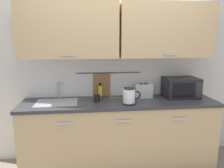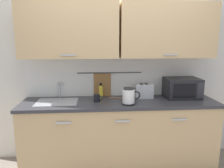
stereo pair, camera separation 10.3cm
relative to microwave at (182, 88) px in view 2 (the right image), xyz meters
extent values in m
cube|color=tan|center=(-0.87, -0.11, -0.61)|extent=(2.50, 0.60, 0.86)
cube|color=#B7B7BC|center=(-1.56, -0.42, -0.30)|extent=(0.18, 0.02, 0.02)
cube|color=#B7B7BC|center=(-0.87, -0.42, -0.30)|extent=(0.18, 0.02, 0.02)
cube|color=#B7B7BC|center=(-0.18, -0.42, -0.30)|extent=(0.18, 0.02, 0.02)
cube|color=#333338|center=(-0.87, -0.11, -0.16)|extent=(2.53, 0.63, 0.04)
cube|color=#9EA0A5|center=(-1.68, -0.09, -0.18)|extent=(0.52, 0.38, 0.09)
cube|color=silver|center=(-0.87, 0.22, 0.21)|extent=(3.70, 0.06, 2.50)
cube|color=silver|center=(-0.87, 0.19, 0.14)|extent=(2.50, 0.01, 0.55)
cube|color=tan|center=(-1.50, 0.03, 0.77)|extent=(1.24, 0.33, 0.70)
cube|color=#B7B7BC|center=(-1.50, -0.15, 0.47)|extent=(0.18, 0.01, 0.02)
cube|color=tan|center=(-0.24, 0.03, 0.77)|extent=(1.24, 0.33, 0.70)
cube|color=#B7B7BC|center=(-0.24, -0.15, 0.47)|extent=(0.18, 0.01, 0.02)
cylinder|color=#333338|center=(-0.98, 0.17, 0.19)|extent=(0.90, 0.01, 0.01)
cube|color=olive|center=(-1.09, 0.17, 0.01)|extent=(0.24, 0.02, 0.34)
cylinder|color=#B2B5BA|center=(-1.68, 0.14, -0.03)|extent=(0.03, 0.03, 0.22)
cylinder|color=#B2B5BA|center=(-1.68, 0.06, 0.07)|extent=(0.02, 0.16, 0.02)
cube|color=#B2B5BA|center=(-1.64, 0.14, 0.06)|extent=(0.07, 0.02, 0.01)
cube|color=black|center=(0.00, 0.00, 0.00)|extent=(0.46, 0.34, 0.27)
cube|color=black|center=(-0.04, -0.17, 0.00)|extent=(0.29, 0.01, 0.18)
cube|color=#2D2D33|center=(0.18, -0.17, 0.00)|extent=(0.09, 0.01, 0.21)
cylinder|color=black|center=(-0.78, -0.26, -0.13)|extent=(0.16, 0.16, 0.02)
cylinder|color=white|center=(-0.78, -0.26, -0.03)|extent=(0.15, 0.15, 0.17)
cylinder|color=#262628|center=(-0.78, -0.26, 0.06)|extent=(0.13, 0.13, 0.02)
torus|color=black|center=(-0.69, -0.26, -0.02)|extent=(0.11, 0.02, 0.11)
cylinder|color=yellow|center=(-1.11, 0.12, -0.06)|extent=(0.06, 0.06, 0.16)
cylinder|color=black|center=(-1.11, 0.12, 0.04)|extent=(0.03, 0.03, 0.04)
cylinder|color=black|center=(-1.17, -0.12, -0.09)|extent=(0.08, 0.08, 0.09)
torus|color=black|center=(-1.12, -0.12, -0.09)|extent=(0.06, 0.01, 0.06)
cube|color=#B7BABF|center=(-0.52, 0.04, -0.04)|extent=(0.24, 0.17, 0.19)
cube|color=black|center=(-0.56, 0.04, 0.05)|extent=(0.03, 0.12, 0.01)
cube|color=black|center=(-0.49, 0.04, 0.05)|extent=(0.03, 0.12, 0.01)
cube|color=black|center=(-0.65, 0.04, -0.01)|extent=(0.02, 0.02, 0.02)
cube|color=#9E7042|center=(-0.89, 0.02, -0.13)|extent=(0.21, 0.09, 0.01)
ellipsoid|color=#9E7042|center=(-0.76, -0.02, -0.13)|extent=(0.07, 0.06, 0.01)
camera|label=1|loc=(-1.28, -2.81, 0.63)|focal=34.79mm
camera|label=2|loc=(-1.18, -2.82, 0.63)|focal=34.79mm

